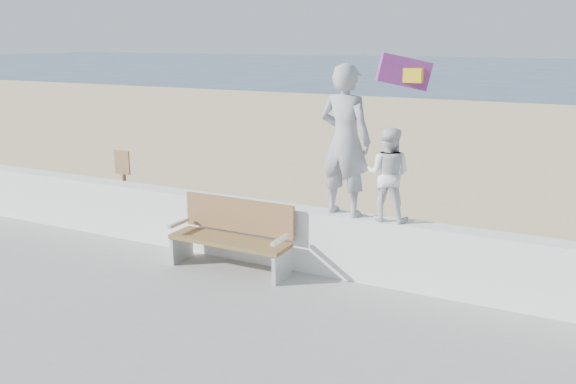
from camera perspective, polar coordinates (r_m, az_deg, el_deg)
name	(u,v)px	position (r m, az deg, el deg)	size (l,w,h in m)	color
ground	(206,331)	(7.63, -7.65, -12.74)	(220.00, 220.00, 0.00)	#314863
sand	(411,179)	(15.46, 11.46, 1.24)	(90.00, 40.00, 0.08)	#D1BA8B
seawall	(282,235)	(8.97, -0.56, -4.04)	(30.00, 0.35, 0.90)	white
adult	(345,141)	(8.23, 5.36, 4.82)	(0.75, 0.49, 2.05)	#94959A
child	(388,174)	(8.11, 9.33, 1.65)	(0.61, 0.47, 1.25)	white
bench	(233,234)	(8.85, -5.19, -3.97)	(1.80, 0.57, 1.00)	olive
parafoil_kite	(406,72)	(9.65, 10.94, 10.95)	(0.85, 0.58, 0.58)	red
sign	(124,184)	(11.12, -15.08, 0.75)	(0.32, 0.07, 1.46)	brown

